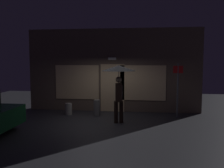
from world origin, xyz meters
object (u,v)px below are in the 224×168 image
street_sign_post (178,87)px  sidewalk_bollard_2 (69,109)px  person_with_umbrella (119,76)px  sidewalk_bollard (97,108)px

street_sign_post → sidewalk_bollard_2: 4.76m
person_with_umbrella → sidewalk_bollard_2: person_with_umbrella is taller
person_with_umbrella → sidewalk_bollard: size_ratio=3.15×
person_with_umbrella → sidewalk_bollard: 2.08m
person_with_umbrella → sidewalk_bollard_2: (-2.32, 1.14, -1.53)m
sidewalk_bollard → sidewalk_bollard_2: bearing=177.0°
street_sign_post → sidewalk_bollard_2: bearing=-178.0°
street_sign_post → sidewalk_bollard_2: (-4.65, -0.17, -1.03)m
person_with_umbrella → street_sign_post: size_ratio=0.97×
street_sign_post → sidewalk_bollard: (-3.38, -0.23, -0.93)m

